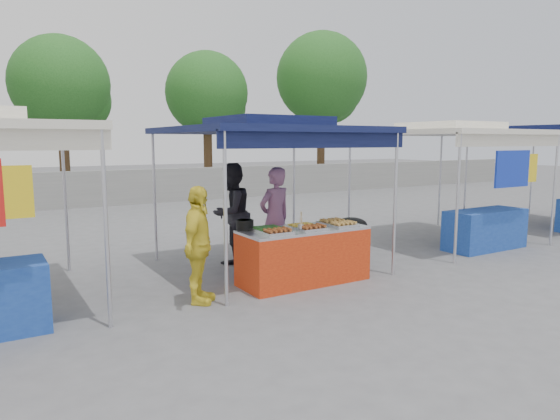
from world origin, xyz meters
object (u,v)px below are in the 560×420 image
vendor_woman (275,219)px  helper_man (231,213)px  customer_person (198,245)px  cooking_pot (245,225)px  vendor_table (304,255)px  wok_burner (351,238)px

vendor_woman → helper_man: size_ratio=0.97×
vendor_woman → customer_person: bearing=19.1°
customer_person → cooking_pot: bearing=-27.3°
vendor_table → wok_burner: (1.15, 0.26, 0.11)m
customer_person → vendor_table: bearing=-49.4°
cooking_pot → vendor_woman: bearing=34.1°
wok_burner → helper_man: helper_man is taller
customer_person → vendor_woman: bearing=-22.7°
cooking_pot → wok_burner: size_ratio=0.29×
vendor_table → cooking_pot: (-0.83, 0.34, 0.50)m
vendor_table → cooking_pot: size_ratio=7.62×
wok_burner → customer_person: bearing=174.5°
cooking_pot → vendor_woman: (0.88, 0.60, -0.05)m
vendor_table → helper_man: bearing=102.7°
vendor_table → customer_person: (-1.76, -0.09, 0.37)m
vendor_woman → cooking_pot: bearing=23.5°
wok_burner → customer_person: size_ratio=0.56×
vendor_table → cooking_pot: cooking_pot is taller
vendor_woman → customer_person: size_ratio=1.10×
cooking_pot → wok_burner: cooking_pot is taller
vendor_woman → helper_man: 0.91m
vendor_woman → customer_person: (-1.81, -1.03, -0.08)m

